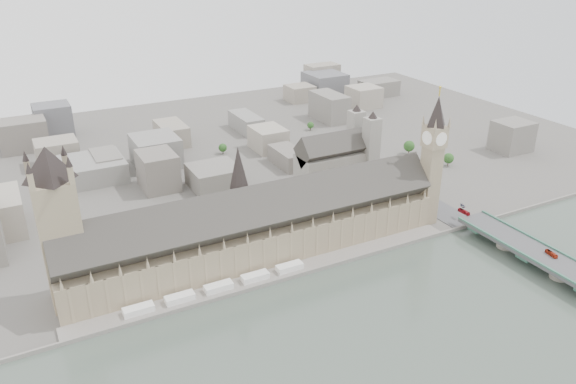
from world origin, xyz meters
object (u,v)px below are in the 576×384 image
palace_of_westminster (258,228)px  red_bus_north (464,212)px  car_approach (463,206)px  westminster_bridge (550,266)px  elizabeth_tower (433,152)px  red_bus_south (551,254)px  victoria_tower (58,220)px  westminster_abbey (337,162)px

palace_of_westminster → red_bus_north: palace_of_westminster is taller
red_bus_north → car_approach: red_bus_north is taller
palace_of_westminster → westminster_bridge: bearing=-33.5°
elizabeth_tower → red_bus_south: (27.46, -92.06, -46.47)m
victoria_tower → car_approach: size_ratio=18.11×
palace_of_westminster → victoria_tower: 126.41m
westminster_bridge → red_bus_south: 8.12m
victoria_tower → car_approach: (288.93, -26.83, -44.15)m
car_approach → red_bus_north: bearing=-112.9°
elizabeth_tower → red_bus_south: bearing=-73.4°
westminster_bridge → westminster_abbey: bearing=105.6°
palace_of_westminster → westminster_abbey: 134.09m
red_bus_north → victoria_tower: bearing=169.2°
elizabeth_tower → car_approach: 55.92m
elizabeth_tower → red_bus_south: size_ratio=10.98×
westminster_bridge → car_approach: (4.93, 86.67, 5.93)m
red_bus_south → car_approach: 83.24m
elizabeth_tower → red_bus_north: size_ratio=10.40×
victoria_tower → westminster_bridge: size_ratio=0.31×
red_bus_south → westminster_abbey: bearing=116.8°
westminster_bridge → palace_of_westminster: bearing=146.5°
red_bus_south → palace_of_westminster: bearing=157.7°
westminster_abbey → palace_of_westminster: bearing=-145.8°
elizabeth_tower → westminster_abbey: bearing=107.3°
palace_of_westminster → elizabeth_tower: (138.00, -11.70, 35.38)m
palace_of_westminster → red_bus_south: size_ratio=27.07×
westminster_abbey → red_bus_north: westminster_abbey is taller
victoria_tower → red_bus_north: 286.63m
car_approach → westminster_bridge: bearing=-75.8°
red_bus_north → car_approach: (7.94, 9.37, -0.64)m
elizabeth_tower → westminster_bridge: (24.00, -95.50, -52.96)m
westminster_abbey → red_bus_north: (48.06, -105.21, -13.39)m
elizabeth_tower → palace_of_westminster: bearing=175.2°
westminster_bridge → red_bus_south: (3.46, 3.44, 6.49)m
victoria_tower → westminster_abbey: victoria_tower is taller
westminster_abbey → red_bus_south: (54.53, -179.06, -13.47)m
elizabeth_tower → victoria_tower: bearing=176.0°
westminster_abbey → car_approach: 111.88m
elizabeth_tower → red_bus_north: bearing=-40.9°
westminster_bridge → car_approach: size_ratio=58.85×
westminster_abbey → red_bus_north: 116.44m
victoria_tower → red_bus_south: victoria_tower is taller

